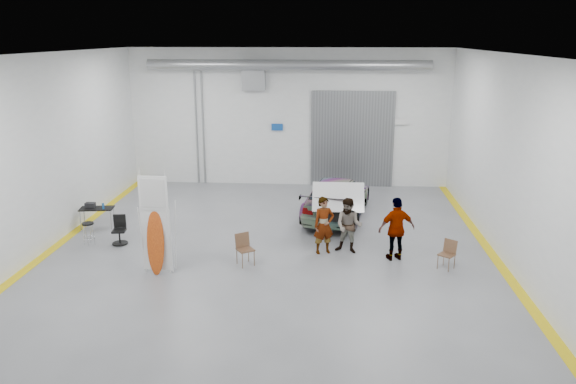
# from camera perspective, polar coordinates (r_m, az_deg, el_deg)

# --- Properties ---
(ground) EXTENTS (16.00, 16.00, 0.00)m
(ground) POSITION_cam_1_polar(r_m,az_deg,el_deg) (17.79, -1.79, -5.79)
(ground) COLOR slate
(ground) RESTS_ON ground
(room_shell) EXTENTS (14.02, 16.18, 6.01)m
(room_shell) POSITION_cam_1_polar(r_m,az_deg,el_deg) (18.90, -0.47, 8.29)
(room_shell) COLOR silver
(room_shell) RESTS_ON ground
(sedan_car) EXTENTS (2.90, 5.28, 1.45)m
(sedan_car) POSITION_cam_1_polar(r_m,az_deg,el_deg) (20.83, 4.96, -0.51)
(sedan_car) COLOR white
(sedan_car) RESTS_ON ground
(person_a) EXTENTS (0.76, 0.63, 1.79)m
(person_a) POSITION_cam_1_polar(r_m,az_deg,el_deg) (17.21, 3.66, -3.39)
(person_a) COLOR #836547
(person_a) RESTS_ON ground
(person_b) EXTENTS (0.99, 0.85, 1.74)m
(person_b) POSITION_cam_1_polar(r_m,az_deg,el_deg) (17.32, 6.19, -3.42)
(person_b) COLOR teal
(person_b) RESTS_ON ground
(person_c) EXTENTS (1.21, 0.77, 1.93)m
(person_c) POSITION_cam_1_polar(r_m,az_deg,el_deg) (16.96, 10.98, -3.69)
(person_c) COLOR olive
(person_c) RESTS_ON ground
(surfboard_display) EXTENTS (0.85, 0.26, 3.01)m
(surfboard_display) POSITION_cam_1_polar(r_m,az_deg,el_deg) (16.00, -13.28, -4.07)
(surfboard_display) COLOR white
(surfboard_display) RESTS_ON ground
(folding_chair_near) EXTENTS (0.61, 0.66, 0.93)m
(folding_chair_near) POSITION_cam_1_polar(r_m,az_deg,el_deg) (16.55, -4.34, -6.44)
(folding_chair_near) COLOR brown
(folding_chair_near) RESTS_ON ground
(folding_chair_far) EXTENTS (0.55, 0.62, 0.84)m
(folding_chair_far) POSITION_cam_1_polar(r_m,az_deg,el_deg) (16.88, 15.77, -6.67)
(folding_chair_far) COLOR brown
(folding_chair_far) RESTS_ON ground
(shop_stool) EXTENTS (0.38, 0.38, 0.75)m
(shop_stool) POSITION_cam_1_polar(r_m,az_deg,el_deg) (19.07, -19.58, -4.04)
(shop_stool) COLOR black
(shop_stool) RESTS_ON ground
(work_table) EXTENTS (1.20, 0.71, 0.92)m
(work_table) POSITION_cam_1_polar(r_m,az_deg,el_deg) (20.61, -19.02, -1.54)
(work_table) COLOR gray
(work_table) RESTS_ON ground
(office_chair) EXTENTS (0.50, 0.50, 0.93)m
(office_chair) POSITION_cam_1_polar(r_m,az_deg,el_deg) (18.87, -16.71, -3.87)
(office_chair) COLOR black
(office_chair) RESTS_ON ground
(trunk_lid) EXTENTS (1.69, 1.03, 0.04)m
(trunk_lid) POSITION_cam_1_polar(r_m,az_deg,el_deg) (18.47, 5.09, -0.23)
(trunk_lid) COLOR silver
(trunk_lid) RESTS_ON sedan_car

